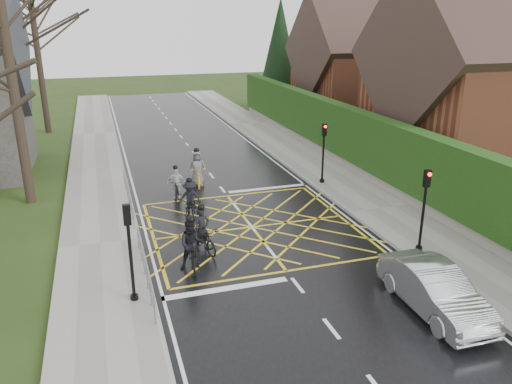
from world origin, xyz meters
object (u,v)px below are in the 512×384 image
cyclist_front (177,186)px  car (434,290)px  cyclist_back (192,249)px  cyclist_lead (198,173)px  cyclist_rear (203,236)px  cyclist_mid (190,203)px

cyclist_front → car: (5.62, -12.00, 0.09)m
cyclist_back → cyclist_lead: 9.07m
cyclist_front → car: size_ratio=0.40×
cyclist_rear → cyclist_mid: cyclist_rear is taller
cyclist_rear → cyclist_lead: bearing=61.8°
cyclist_mid → car: (5.44, -9.45, 0.04)m
cyclist_mid → cyclist_front: size_ratio=1.14×
cyclist_back → cyclist_front: size_ratio=1.18×
cyclist_rear → cyclist_mid: bearing=68.8°
cyclist_lead → cyclist_rear: bearing=-94.0°
cyclist_lead → cyclist_mid: bearing=-99.6°
car → cyclist_lead: bearing=108.8°
cyclist_front → cyclist_rear: bearing=-75.8°
cyclist_rear → car: cyclist_rear is taller
cyclist_mid → car: 10.90m
cyclist_rear → car: bearing=-65.1°
cyclist_rear → car: (5.62, -6.01, 0.10)m
cyclist_mid → cyclist_front: cyclist_mid is taller
cyclist_rear → cyclist_back: 1.47m
cyclist_back → cyclist_front: (0.62, 7.30, -0.14)m
cyclist_lead → car: bearing=-66.4°
cyclist_lead → cyclist_front: bearing=-124.5°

